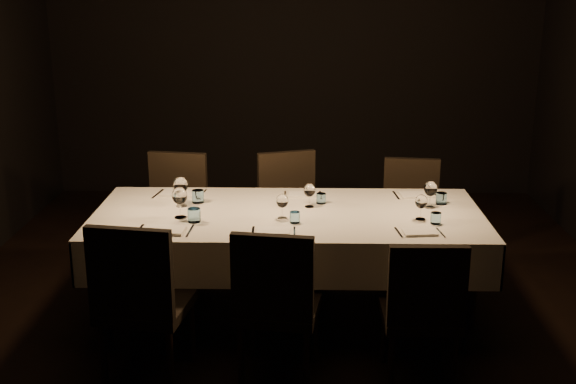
{
  "coord_description": "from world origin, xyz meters",
  "views": [
    {
      "loc": [
        0.09,
        -4.44,
        2.23
      ],
      "look_at": [
        0.0,
        0.0,
        0.9
      ],
      "focal_mm": 45.0,
      "sensor_mm": 36.0,
      "label": 1
    }
  ],
  "objects_px": {
    "chair_far_center": "(291,209)",
    "chair_near_center": "(276,299)",
    "dining_table": "(288,223)",
    "chair_near_right": "(423,306)",
    "chair_far_right": "(410,211)",
    "chair_near_left": "(140,297)",
    "chair_far_left": "(175,210)"
  },
  "relations": [
    {
      "from": "chair_near_center",
      "to": "chair_far_left",
      "type": "bearing_deg",
      "value": -53.77
    },
    {
      "from": "chair_near_left",
      "to": "chair_near_center",
      "type": "bearing_deg",
      "value": -168.54
    },
    {
      "from": "chair_far_left",
      "to": "chair_near_center",
      "type": "bearing_deg",
      "value": -54.14
    },
    {
      "from": "chair_near_center",
      "to": "chair_far_left",
      "type": "xyz_separation_m",
      "value": [
        -0.83,
        1.57,
        0.0
      ]
    },
    {
      "from": "chair_far_left",
      "to": "chair_far_right",
      "type": "bearing_deg",
      "value": 10.44
    },
    {
      "from": "chair_near_left",
      "to": "chair_near_right",
      "type": "distance_m",
      "value": 1.56
    },
    {
      "from": "chair_near_right",
      "to": "chair_far_left",
      "type": "height_order",
      "value": "chair_far_left"
    },
    {
      "from": "chair_near_left",
      "to": "chair_near_center",
      "type": "relative_size",
      "value": 1.05
    },
    {
      "from": "chair_far_left",
      "to": "chair_far_center",
      "type": "xyz_separation_m",
      "value": [
        0.88,
        0.04,
        0.0
      ]
    },
    {
      "from": "dining_table",
      "to": "chair_far_left",
      "type": "bearing_deg",
      "value": 138.49
    },
    {
      "from": "chair_near_center",
      "to": "chair_far_right",
      "type": "bearing_deg",
      "value": -112.44
    },
    {
      "from": "chair_far_left",
      "to": "chair_near_right",
      "type": "bearing_deg",
      "value": -36.13
    },
    {
      "from": "dining_table",
      "to": "chair_far_center",
      "type": "bearing_deg",
      "value": 89.75
    },
    {
      "from": "dining_table",
      "to": "chair_near_center",
      "type": "xyz_separation_m",
      "value": [
        -0.05,
        -0.79,
        -0.17
      ]
    },
    {
      "from": "chair_far_center",
      "to": "chair_near_left",
      "type": "bearing_deg",
      "value": -134.22
    },
    {
      "from": "chair_near_center",
      "to": "chair_far_right",
      "type": "xyz_separation_m",
      "value": [
        0.98,
        1.65,
        -0.02
      ]
    },
    {
      "from": "chair_near_center",
      "to": "chair_near_right",
      "type": "distance_m",
      "value": 0.81
    },
    {
      "from": "chair_near_left",
      "to": "chair_far_left",
      "type": "relative_size",
      "value": 1.04
    },
    {
      "from": "chair_far_left",
      "to": "chair_far_right",
      "type": "distance_m",
      "value": 1.81
    },
    {
      "from": "dining_table",
      "to": "chair_far_right",
      "type": "bearing_deg",
      "value": 42.82
    },
    {
      "from": "chair_near_left",
      "to": "chair_near_right",
      "type": "xyz_separation_m",
      "value": [
        1.56,
        0.01,
        -0.05
      ]
    },
    {
      "from": "dining_table",
      "to": "chair_near_left",
      "type": "distance_m",
      "value": 1.15
    },
    {
      "from": "chair_near_center",
      "to": "chair_far_left",
      "type": "height_order",
      "value": "chair_far_left"
    },
    {
      "from": "chair_near_right",
      "to": "dining_table",
      "type": "bearing_deg",
      "value": -47.39
    },
    {
      "from": "dining_table",
      "to": "chair_far_left",
      "type": "distance_m",
      "value": 1.19
    },
    {
      "from": "chair_far_center",
      "to": "chair_far_right",
      "type": "xyz_separation_m",
      "value": [
        0.92,
        0.04,
        -0.03
      ]
    },
    {
      "from": "chair_near_left",
      "to": "chair_near_center",
      "type": "height_order",
      "value": "chair_near_left"
    },
    {
      "from": "dining_table",
      "to": "chair_far_center",
      "type": "relative_size",
      "value": 2.67
    },
    {
      "from": "dining_table",
      "to": "chair_near_right",
      "type": "bearing_deg",
      "value": -46.75
    },
    {
      "from": "dining_table",
      "to": "chair_near_center",
      "type": "relative_size",
      "value": 2.7
    },
    {
      "from": "dining_table",
      "to": "chair_near_center",
      "type": "height_order",
      "value": "chair_near_center"
    },
    {
      "from": "chair_far_center",
      "to": "chair_near_center",
      "type": "bearing_deg",
      "value": -110.03
    }
  ]
}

